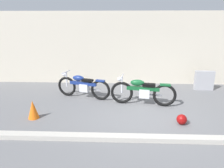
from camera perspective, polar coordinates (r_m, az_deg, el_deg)
ground_plane at (r=6.56m, az=9.33°, el=-8.46°), size 40.00×40.00×0.00m
building_wall at (r=9.68m, az=7.26°, el=9.56°), size 18.00×0.30×3.20m
curb_strip at (r=5.30m, az=11.15°, el=-14.26°), size 18.00×0.24×0.12m
stone_marker at (r=9.56m, az=23.67°, el=0.88°), size 0.77×0.25×0.80m
helmet at (r=6.22m, az=18.36°, el=-9.10°), size 0.29×0.29×0.29m
traffic_cone at (r=6.63m, az=-20.60°, el=-6.49°), size 0.32×0.32×0.55m
motorcycle_green at (r=7.22m, az=8.21°, el=-1.97°), size 2.21×0.64×1.00m
motorcycle_blue at (r=7.89m, az=-7.93°, el=-0.49°), size 2.07×0.85×0.96m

